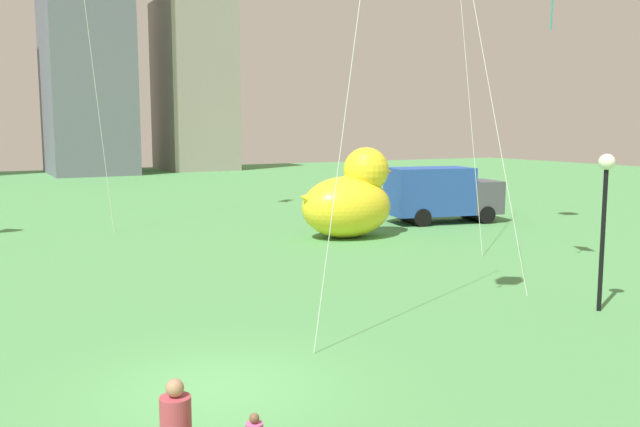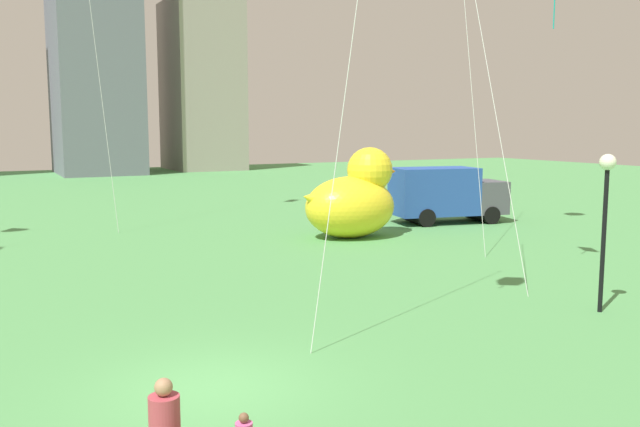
# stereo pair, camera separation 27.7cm
# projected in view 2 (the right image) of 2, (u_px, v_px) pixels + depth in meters

# --- Properties ---
(ground_plane) EXTENTS (140.00, 140.00, 0.00)m
(ground_plane) POSITION_uv_depth(u_px,v_px,m) (213.00, 388.00, 12.88)
(ground_plane) COLOR #4F9452
(giant_inflatable_duck) EXTENTS (4.85, 3.11, 4.02)m
(giant_inflatable_duck) POSITION_uv_depth(u_px,v_px,m) (353.00, 199.00, 30.16)
(giant_inflatable_duck) COLOR yellow
(giant_inflatable_duck) RESTS_ON ground
(lamppost) EXTENTS (0.43, 0.43, 4.24)m
(lamppost) POSITION_uv_depth(u_px,v_px,m) (606.00, 195.00, 17.78)
(lamppost) COLOR black
(lamppost) RESTS_ON ground
(box_truck) EXTENTS (6.16, 3.40, 2.85)m
(box_truck) POSITION_uv_depth(u_px,v_px,m) (446.00, 195.00, 34.72)
(box_truck) COLOR #264CA5
(box_truck) RESTS_ON ground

